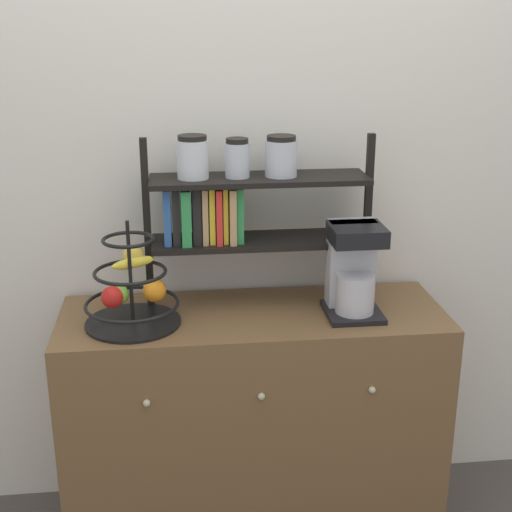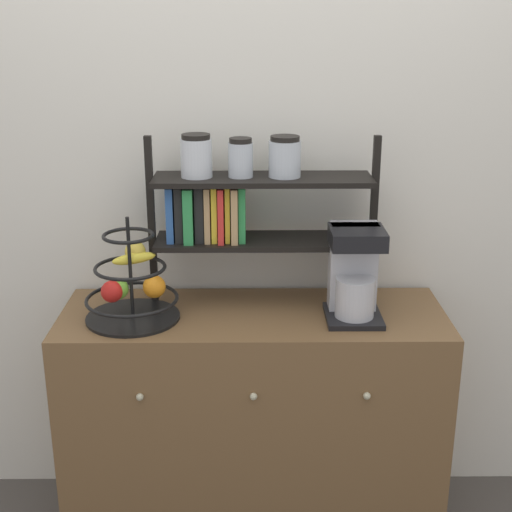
{
  "view_description": "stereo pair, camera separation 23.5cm",
  "coord_description": "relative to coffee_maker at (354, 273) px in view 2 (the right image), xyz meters",
  "views": [
    {
      "loc": [
        -0.24,
        -1.98,
        1.8
      ],
      "look_at": [
        0.01,
        0.23,
        1.05
      ],
      "focal_mm": 50.0,
      "sensor_mm": 36.0,
      "label": 1
    },
    {
      "loc": [
        -0.01,
        -1.99,
        1.8
      ],
      "look_at": [
        0.01,
        0.23,
        1.05
      ],
      "focal_mm": 50.0,
      "sensor_mm": 36.0,
      "label": 2
    }
  ],
  "objects": [
    {
      "name": "wall_back",
      "position": [
        -0.33,
        0.3,
        0.3
      ],
      "size": [
        7.0,
        0.05,
        2.6
      ],
      "primitive_type": "cube",
      "color": "silver",
      "rests_on": "ground_plane"
    },
    {
      "name": "sideboard",
      "position": [
        -0.33,
        0.03,
        -0.58
      ],
      "size": [
        1.31,
        0.48,
        0.84
      ],
      "color": "brown",
      "rests_on": "ground_plane"
    },
    {
      "name": "fruit_stand",
      "position": [
        -0.73,
        -0.01,
        -0.04
      ],
      "size": [
        0.31,
        0.31,
        0.35
      ],
      "color": "black",
      "rests_on": "sideboard"
    },
    {
      "name": "coffee_maker",
      "position": [
        0.0,
        0.0,
        0.0
      ],
      "size": [
        0.18,
        0.2,
        0.31
      ],
      "color": "black",
      "rests_on": "sideboard"
    },
    {
      "name": "shelf_hutch",
      "position": [
        -0.39,
        0.14,
        0.22
      ],
      "size": [
        0.78,
        0.2,
        0.59
      ],
      "color": "black",
      "rests_on": "sideboard"
    }
  ]
}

